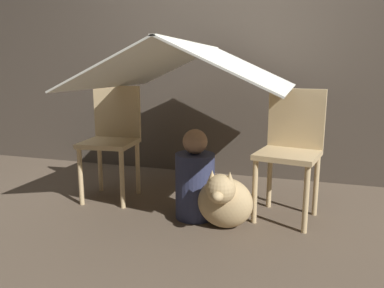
{
  "coord_description": "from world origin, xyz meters",
  "views": [
    {
      "loc": [
        0.79,
        -2.38,
        1.03
      ],
      "look_at": [
        0.0,
        0.16,
        0.49
      ],
      "focal_mm": 35.0,
      "sensor_mm": 36.0,
      "label": 1
    }
  ],
  "objects": [
    {
      "name": "floor_cushion",
      "position": [
        0.17,
        0.19,
        0.05
      ],
      "size": [
        0.34,
        0.27,
        0.1
      ],
      "color": "#E5CC66",
      "rests_on": "ground_plane"
    },
    {
      "name": "dog",
      "position": [
        0.31,
        -0.13,
        0.2
      ],
      "size": [
        0.37,
        0.39,
        0.42
      ],
      "color": "tan",
      "rests_on": "ground_plane"
    },
    {
      "name": "ground_plane",
      "position": [
        0.0,
        0.0,
        0.0
      ],
      "size": [
        8.8,
        8.8,
        0.0
      ],
      "primitive_type": "plane",
      "color": "brown"
    },
    {
      "name": "chair_right",
      "position": [
        0.69,
        0.23,
        0.5
      ],
      "size": [
        0.46,
        0.46,
        0.89
      ],
      "rotation": [
        0.0,
        0.0,
        -0.19
      ],
      "color": "#D1B27F",
      "rests_on": "ground_plane"
    },
    {
      "name": "sheet_canopy",
      "position": [
        0.0,
        0.16,
        1.05
      ],
      "size": [
        1.36,
        1.39,
        0.32
      ],
      "color": "silver"
    },
    {
      "name": "wall_back",
      "position": [
        0.0,
        1.16,
        1.25
      ],
      "size": [
        7.0,
        0.05,
        2.5
      ],
      "color": "#4C4238",
      "rests_on": "ground_plane"
    },
    {
      "name": "chair_left",
      "position": [
        -0.69,
        0.23,
        0.5
      ],
      "size": [
        0.43,
        0.43,
        0.89
      ],
      "rotation": [
        0.0,
        0.0,
        0.09
      ],
      "color": "#D1B27F",
      "rests_on": "ground_plane"
    },
    {
      "name": "person_front",
      "position": [
        0.07,
        -0.0,
        0.27
      ],
      "size": [
        0.27,
        0.27,
        0.63
      ],
      "color": "#2D3351",
      "rests_on": "ground_plane"
    }
  ]
}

